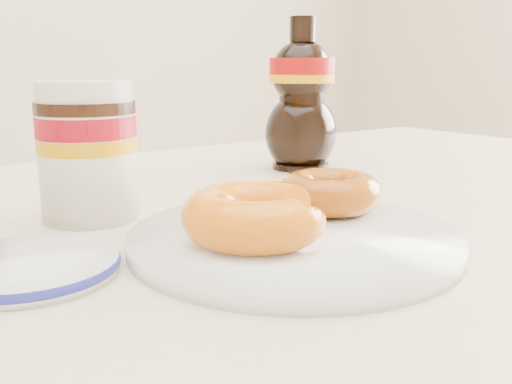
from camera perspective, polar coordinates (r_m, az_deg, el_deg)
dining_table at (r=0.58m, az=3.66°, el=-10.20°), size 1.40×0.90×0.75m
plate at (r=0.45m, az=3.76°, el=-4.61°), size 0.26×0.26×0.01m
donut_bitten at (r=0.42m, az=-0.13°, el=-2.34°), size 0.11×0.11×0.04m
donut_whole at (r=0.51m, az=7.36°, el=0.03°), size 0.11×0.11×0.03m
nutella_jar at (r=0.54m, az=-16.49°, el=4.45°), size 0.09×0.09×0.13m
syrup_bottle at (r=0.78m, az=4.58°, el=9.70°), size 0.11×0.09×0.20m
blue_rim_saucer at (r=0.42m, az=-21.68°, el=-6.89°), size 0.12×0.12×0.01m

